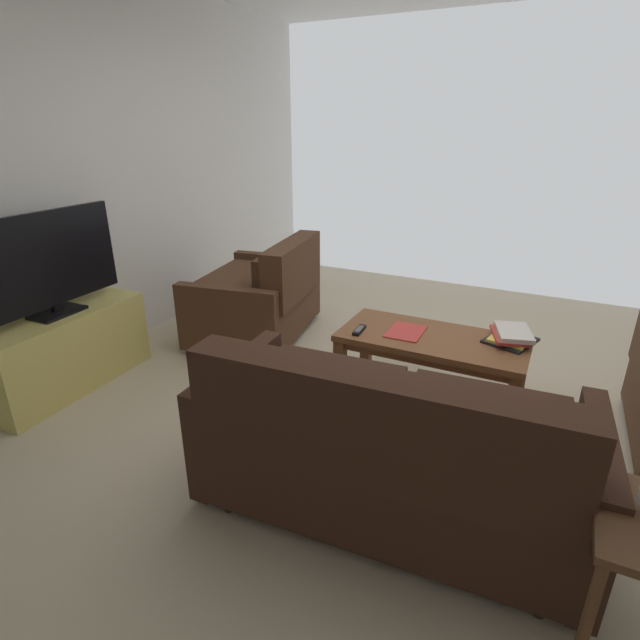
{
  "coord_description": "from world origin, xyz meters",
  "views": [
    {
      "loc": [
        -0.69,
        2.6,
        1.69
      ],
      "look_at": [
        0.52,
        0.21,
        0.62
      ],
      "focal_mm": 27.47,
      "sensor_mm": 36.0,
      "label": 1
    }
  ],
  "objects_px": {
    "tv_remote": "(359,330)",
    "loose_magazine": "(406,332)",
    "flat_tv": "(47,263)",
    "loveseat_near": "(261,296)",
    "sofa_main": "(388,446)",
    "coffee_table": "(432,346)",
    "book_stack": "(511,336)",
    "tv_stand": "(65,351)"
  },
  "relations": [
    {
      "from": "tv_remote",
      "to": "loose_magazine",
      "type": "bearing_deg",
      "value": -154.93
    },
    {
      "from": "tv_remote",
      "to": "loose_magazine",
      "type": "xyz_separation_m",
      "value": [
        -0.27,
        -0.13,
        -0.01
      ]
    },
    {
      "from": "flat_tv",
      "to": "loveseat_near",
      "type": "bearing_deg",
      "value": -117.73
    },
    {
      "from": "sofa_main",
      "to": "tv_remote",
      "type": "height_order",
      "value": "sofa_main"
    },
    {
      "from": "coffee_table",
      "to": "flat_tv",
      "type": "relative_size",
      "value": 1.11
    },
    {
      "from": "book_stack",
      "to": "loose_magazine",
      "type": "distance_m",
      "value": 0.64
    },
    {
      "from": "book_stack",
      "to": "flat_tv",
      "type": "bearing_deg",
      "value": 21.71
    },
    {
      "from": "sofa_main",
      "to": "coffee_table",
      "type": "xyz_separation_m",
      "value": [
        0.1,
        -1.1,
        0.01
      ]
    },
    {
      "from": "coffee_table",
      "to": "tv_stand",
      "type": "relative_size",
      "value": 1.01
    },
    {
      "from": "sofa_main",
      "to": "loose_magazine",
      "type": "height_order",
      "value": "sofa_main"
    },
    {
      "from": "loose_magazine",
      "to": "flat_tv",
      "type": "bearing_deg",
      "value": -156.91
    },
    {
      "from": "book_stack",
      "to": "loose_magazine",
      "type": "xyz_separation_m",
      "value": [
        0.62,
        0.14,
        -0.04
      ]
    },
    {
      "from": "tv_remote",
      "to": "book_stack",
      "type": "bearing_deg",
      "value": -163.23
    },
    {
      "from": "loveseat_near",
      "to": "tv_stand",
      "type": "distance_m",
      "value": 1.51
    },
    {
      "from": "sofa_main",
      "to": "tv_remote",
      "type": "relative_size",
      "value": 10.75
    },
    {
      "from": "sofa_main",
      "to": "tv_stand",
      "type": "height_order",
      "value": "sofa_main"
    },
    {
      "from": "flat_tv",
      "to": "coffee_table",
      "type": "bearing_deg",
      "value": -157.21
    },
    {
      "from": "loveseat_near",
      "to": "coffee_table",
      "type": "height_order",
      "value": "loveseat_near"
    },
    {
      "from": "loveseat_near",
      "to": "tv_remote",
      "type": "height_order",
      "value": "loveseat_near"
    },
    {
      "from": "book_stack",
      "to": "coffee_table",
      "type": "bearing_deg",
      "value": 16.06
    },
    {
      "from": "tv_stand",
      "to": "sofa_main",
      "type": "bearing_deg",
      "value": 176.17
    },
    {
      "from": "coffee_table",
      "to": "loose_magazine",
      "type": "distance_m",
      "value": 0.19
    },
    {
      "from": "flat_tv",
      "to": "loose_magazine",
      "type": "height_order",
      "value": "flat_tv"
    },
    {
      "from": "loveseat_near",
      "to": "flat_tv",
      "type": "relative_size",
      "value": 1.2
    },
    {
      "from": "flat_tv",
      "to": "book_stack",
      "type": "height_order",
      "value": "flat_tv"
    },
    {
      "from": "sofa_main",
      "to": "loose_magazine",
      "type": "relative_size",
      "value": 6.14
    },
    {
      "from": "sofa_main",
      "to": "tv_stand",
      "type": "distance_m",
      "value": 2.35
    },
    {
      "from": "coffee_table",
      "to": "loose_magazine",
      "type": "relative_size",
      "value": 4.05
    },
    {
      "from": "coffee_table",
      "to": "loveseat_near",
      "type": "bearing_deg",
      "value": -14.25
    },
    {
      "from": "sofa_main",
      "to": "loveseat_near",
      "type": "height_order",
      "value": "sofa_main"
    },
    {
      "from": "tv_remote",
      "to": "flat_tv",
      "type": "bearing_deg",
      "value": 24.03
    },
    {
      "from": "loveseat_near",
      "to": "sofa_main",
      "type": "bearing_deg",
      "value": 137.67
    },
    {
      "from": "tv_stand",
      "to": "loveseat_near",
      "type": "bearing_deg",
      "value": -117.72
    },
    {
      "from": "loveseat_near",
      "to": "book_stack",
      "type": "height_order",
      "value": "loveseat_near"
    },
    {
      "from": "tv_stand",
      "to": "loose_magazine",
      "type": "relative_size",
      "value": 4.03
    },
    {
      "from": "book_stack",
      "to": "loveseat_near",
      "type": "bearing_deg",
      "value": -7.53
    },
    {
      "from": "tv_stand",
      "to": "flat_tv",
      "type": "height_order",
      "value": "flat_tv"
    },
    {
      "from": "tv_stand",
      "to": "loose_magazine",
      "type": "distance_m",
      "value": 2.28
    },
    {
      "from": "sofa_main",
      "to": "flat_tv",
      "type": "relative_size",
      "value": 1.69
    },
    {
      "from": "loveseat_near",
      "to": "loose_magazine",
      "type": "height_order",
      "value": "loveseat_near"
    },
    {
      "from": "coffee_table",
      "to": "book_stack",
      "type": "height_order",
      "value": "book_stack"
    },
    {
      "from": "sofa_main",
      "to": "tv_remote",
      "type": "bearing_deg",
      "value": -60.81
    }
  ]
}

